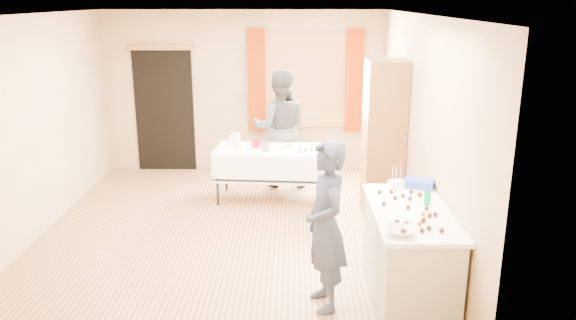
{
  "coord_description": "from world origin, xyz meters",
  "views": [
    {
      "loc": [
        0.81,
        -6.28,
        2.77
      ],
      "look_at": [
        0.75,
        0.0,
        0.95
      ],
      "focal_mm": 35.0,
      "sensor_mm": 36.0,
      "label": 1
    }
  ],
  "objects_px": {
    "counter": "(408,255)",
    "chair": "(283,159)",
    "woman": "(280,128)",
    "cabinet": "(384,138)",
    "party_table": "(269,169)",
    "girl": "(326,226)"
  },
  "relations": [
    {
      "from": "counter",
      "to": "chair",
      "type": "relative_size",
      "value": 1.57
    },
    {
      "from": "counter",
      "to": "woman",
      "type": "height_order",
      "value": "woman"
    },
    {
      "from": "chair",
      "to": "woman",
      "type": "height_order",
      "value": "woman"
    },
    {
      "from": "chair",
      "to": "woman",
      "type": "relative_size",
      "value": 0.54
    },
    {
      "from": "cabinet",
      "to": "woman",
      "type": "xyz_separation_m",
      "value": [
        -1.38,
        1.12,
        -0.13
      ]
    },
    {
      "from": "party_table",
      "to": "chair",
      "type": "bearing_deg",
      "value": 85.53
    },
    {
      "from": "party_table",
      "to": "girl",
      "type": "xyz_separation_m",
      "value": [
        0.63,
        -2.89,
        0.35
      ]
    },
    {
      "from": "cabinet",
      "to": "counter",
      "type": "bearing_deg",
      "value": -92.47
    },
    {
      "from": "chair",
      "to": "woman",
      "type": "bearing_deg",
      "value": -97.46
    },
    {
      "from": "girl",
      "to": "woman",
      "type": "relative_size",
      "value": 0.9
    },
    {
      "from": "girl",
      "to": "party_table",
      "type": "bearing_deg",
      "value": 178.49
    },
    {
      "from": "cabinet",
      "to": "chair",
      "type": "height_order",
      "value": "cabinet"
    },
    {
      "from": "chair",
      "to": "counter",
      "type": "bearing_deg",
      "value": -75.81
    },
    {
      "from": "cabinet",
      "to": "girl",
      "type": "bearing_deg",
      "value": -109.95
    },
    {
      "from": "girl",
      "to": "woman",
      "type": "bearing_deg",
      "value": 174.01
    },
    {
      "from": "counter",
      "to": "woman",
      "type": "bearing_deg",
      "value": 110.37
    },
    {
      "from": "counter",
      "to": "party_table",
      "type": "height_order",
      "value": "counter"
    },
    {
      "from": "counter",
      "to": "party_table",
      "type": "relative_size",
      "value": 0.94
    },
    {
      "from": "chair",
      "to": "girl",
      "type": "height_order",
      "value": "girl"
    },
    {
      "from": "party_table",
      "to": "girl",
      "type": "relative_size",
      "value": 0.99
    },
    {
      "from": "cabinet",
      "to": "chair",
      "type": "bearing_deg",
      "value": 131.19
    },
    {
      "from": "cabinet",
      "to": "chair",
      "type": "xyz_separation_m",
      "value": [
        -1.35,
        1.54,
        -0.73
      ]
    }
  ]
}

